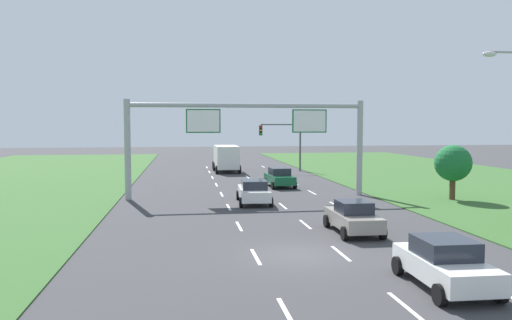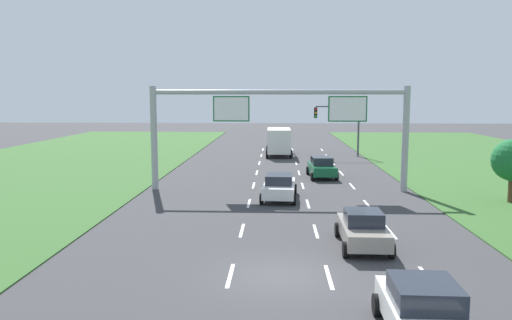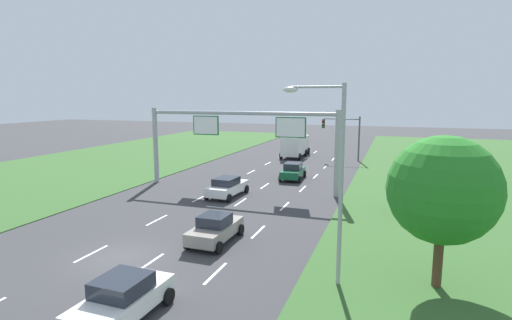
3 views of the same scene
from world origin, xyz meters
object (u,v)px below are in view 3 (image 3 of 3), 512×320
object	(u,v)px
sign_gantry	(241,134)
street_lamp	(332,168)
box_truck	(296,145)
roadside_tree_mid	(411,178)
car_lead_silver	(227,187)
car_near_red	(215,229)
traffic_light_mast	(344,130)
roadside_tree_near	(443,190)
car_far_ahead	(122,299)
car_mid_lane	(293,171)

from	to	relation	value
sign_gantry	street_lamp	bearing A→B (deg)	-56.86
box_truck	roadside_tree_mid	size ratio (longest dim) A/B	1.91
car_lead_silver	street_lamp	size ratio (longest dim) A/B	0.53
car_near_red	traffic_light_mast	xyz separation A→B (m)	(2.97, 31.84, 3.09)
car_near_red	car_lead_silver	size ratio (longest dim) A/B	0.90
sign_gantry	roadside_tree_near	xyz separation A→B (m)	(14.46, -14.38, -0.65)
car_far_ahead	traffic_light_mast	distance (m)	40.27
car_lead_silver	box_truck	xyz separation A→B (m)	(0.05, 23.09, 0.81)
car_mid_lane	box_truck	size ratio (longest dim) A/B	0.57
car_lead_silver	traffic_light_mast	world-z (taller)	traffic_light_mast
car_mid_lane	box_truck	xyz separation A→B (m)	(-3.32, 14.69, 0.80)
sign_gantry	car_far_ahead	bearing A→B (deg)	-80.27
car_mid_lane	sign_gantry	world-z (taller)	sign_gantry
sign_gantry	box_truck	bearing A→B (deg)	90.15
roadside_tree_mid	car_far_ahead	bearing A→B (deg)	-120.39
street_lamp	car_mid_lane	bearing A→B (deg)	108.05
car_mid_lane	traffic_light_mast	bearing A→B (deg)	74.26
car_near_red	box_truck	bearing A→B (deg)	96.76
sign_gantry	street_lamp	distance (m)	18.54
sign_gantry	roadside_tree_mid	bearing A→B (deg)	-14.41
car_lead_silver	roadside_tree_near	xyz separation A→B (m)	(14.56, -11.52, 3.41)
roadside_tree_mid	street_lamp	bearing A→B (deg)	-106.51
car_mid_lane	roadside_tree_mid	world-z (taller)	roadside_tree_mid
street_lamp	car_far_ahead	bearing A→B (deg)	-141.27
box_truck	roadside_tree_near	world-z (taller)	roadside_tree_near
car_lead_silver	sign_gantry	bearing A→B (deg)	90.88
car_lead_silver	box_truck	distance (m)	23.11
box_truck	street_lamp	size ratio (longest dim) A/B	0.87
roadside_tree_near	car_far_ahead	bearing A→B (deg)	-149.51
roadside_tree_near	roadside_tree_mid	size ratio (longest dim) A/B	1.68
car_far_ahead	sign_gantry	world-z (taller)	sign_gantry
traffic_light_mast	roadside_tree_near	distance (m)	34.61
car_far_ahead	roadside_tree_near	size ratio (longest dim) A/B	0.64
sign_gantry	roadside_tree_mid	xyz separation A→B (m)	(13.69, -3.52, -2.29)
car_near_red	traffic_light_mast	world-z (taller)	traffic_light_mast
car_lead_silver	car_mid_lane	world-z (taller)	car_mid_lane
car_lead_silver	sign_gantry	world-z (taller)	sign_gantry
traffic_light_mast	roadside_tree_mid	distance (m)	23.97
car_lead_silver	roadside_tree_mid	size ratio (longest dim) A/B	1.18
roadside_tree_mid	traffic_light_mast	bearing A→B (deg)	107.85
car_far_ahead	box_truck	world-z (taller)	box_truck
roadside_tree_near	car_lead_silver	bearing A→B (deg)	141.66
car_far_ahead	traffic_light_mast	size ratio (longest dim) A/B	0.74
street_lamp	car_lead_silver	bearing A→B (deg)	128.95
car_lead_silver	car_mid_lane	bearing A→B (deg)	71.05
car_far_ahead	sign_gantry	distance (m)	21.48
roadside_tree_near	traffic_light_mast	bearing A→B (deg)	103.55
car_mid_lane	street_lamp	distance (m)	22.56
sign_gantry	roadside_tree_near	bearing A→B (deg)	-44.83
car_near_red	street_lamp	distance (m)	8.53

